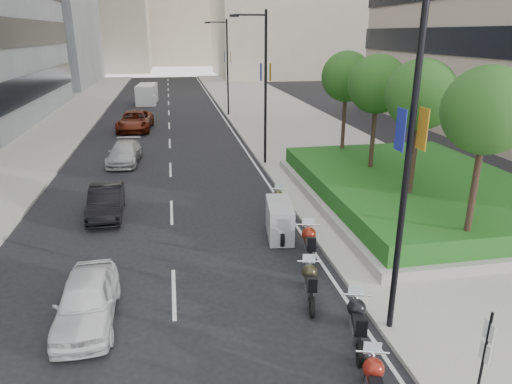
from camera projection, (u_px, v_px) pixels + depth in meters
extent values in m
plane|color=black|center=(240.00, 376.00, 10.89)|extent=(160.00, 160.00, 0.00)
cube|color=#9E9B93|center=(290.00, 125.00, 40.26)|extent=(10.00, 100.00, 0.15)
cube|color=#9E9B93|center=(37.00, 134.00, 36.65)|extent=(8.00, 100.00, 0.15)
cube|color=silver|center=(230.00, 128.00, 39.37)|extent=(0.12, 100.00, 0.01)
cube|color=silver|center=(169.00, 130.00, 38.48)|extent=(0.12, 100.00, 0.01)
cube|color=#9F9A94|center=(415.00, 197.00, 21.78)|extent=(10.00, 14.00, 0.40)
cube|color=#184A15|center=(417.00, 185.00, 21.58)|extent=(9.40, 13.40, 0.80)
cylinder|color=#332319|center=(473.00, 197.00, 15.23)|extent=(0.22, 0.22, 4.00)
sphere|color=#254616|center=(487.00, 110.00, 14.27)|extent=(2.80, 2.80, 2.80)
cylinder|color=#332319|center=(413.00, 165.00, 18.94)|extent=(0.22, 0.22, 4.00)
sphere|color=#254616|center=(421.00, 94.00, 17.98)|extent=(2.80, 2.80, 2.80)
cylinder|color=#332319|center=(372.00, 144.00, 22.65)|extent=(0.22, 0.22, 4.00)
sphere|color=#254616|center=(377.00, 84.00, 21.70)|extent=(2.80, 2.80, 2.80)
cylinder|color=#332319|center=(343.00, 128.00, 26.37)|extent=(0.22, 0.22, 4.00)
sphere|color=#254616|center=(347.00, 77.00, 25.41)|extent=(2.80, 2.80, 2.80)
cylinder|color=black|center=(406.00, 174.00, 11.08)|extent=(0.16, 0.16, 9.00)
cube|color=#C58617|center=(422.00, 129.00, 10.76)|extent=(0.02, 0.45, 1.00)
cube|color=navy|center=(400.00, 130.00, 10.66)|extent=(0.02, 0.45, 1.00)
cylinder|color=black|center=(266.00, 91.00, 26.86)|extent=(0.16, 0.16, 9.00)
cylinder|color=black|center=(250.00, 15.00, 25.32)|extent=(1.80, 0.10, 0.10)
cube|color=black|center=(234.00, 16.00, 25.18)|extent=(0.50, 0.22, 0.14)
cube|color=#C58617|center=(270.00, 72.00, 26.54)|extent=(0.02, 0.45, 1.00)
cube|color=navy|center=(261.00, 72.00, 26.45)|extent=(0.02, 0.45, 1.00)
cylinder|color=black|center=(228.00, 69.00, 43.57)|extent=(0.16, 0.16, 9.00)
cylinder|color=black|center=(217.00, 22.00, 42.03)|extent=(1.80, 0.10, 0.10)
cube|color=black|center=(207.00, 23.00, 41.89)|extent=(0.50, 0.22, 0.14)
cube|color=#C58617|center=(230.00, 57.00, 43.25)|extent=(0.02, 0.45, 1.00)
cube|color=navy|center=(224.00, 57.00, 43.16)|extent=(0.02, 0.45, 1.00)
cylinder|color=black|center=(482.00, 364.00, 9.45)|extent=(0.06, 0.06, 2.50)
cube|color=silver|center=(489.00, 332.00, 9.18)|extent=(0.02, 0.32, 0.42)
cube|color=silver|center=(485.00, 352.00, 9.35)|extent=(0.02, 0.32, 0.42)
cylinder|color=black|center=(368.00, 372.00, 10.56)|extent=(0.28, 0.62, 0.61)
sphere|color=maroon|center=(373.00, 369.00, 9.90)|extent=(0.47, 0.47, 0.47)
cylinder|color=silver|center=(373.00, 352.00, 10.08)|extent=(0.72, 0.25, 0.05)
cylinder|color=black|center=(360.00, 354.00, 11.14)|extent=(0.30, 0.65, 0.64)
cylinder|color=black|center=(353.00, 315.00, 12.70)|extent=(0.30, 0.65, 0.64)
cube|color=silver|center=(357.00, 329.00, 11.81)|extent=(0.54, 0.93, 0.44)
sphere|color=black|center=(357.00, 308.00, 12.00)|extent=(0.50, 0.50, 0.50)
cube|color=black|center=(359.00, 325.00, 11.41)|extent=(0.50, 0.83, 0.17)
cylinder|color=silver|center=(356.00, 295.00, 12.19)|extent=(0.75, 0.26, 0.05)
cylinder|color=black|center=(312.00, 307.00, 13.09)|extent=(0.24, 0.62, 0.61)
cylinder|color=black|center=(307.00, 279.00, 14.58)|extent=(0.24, 0.62, 0.61)
cube|color=silver|center=(310.00, 288.00, 13.73)|extent=(0.46, 0.88, 0.41)
sphere|color=#292716|center=(310.00, 272.00, 13.92)|extent=(0.47, 0.47, 0.47)
cube|color=black|center=(311.00, 284.00, 13.35)|extent=(0.42, 0.78, 0.16)
cylinder|color=silver|center=(309.00, 261.00, 14.10)|extent=(0.72, 0.20, 0.05)
cylinder|color=black|center=(311.00, 265.00, 15.39)|extent=(0.27, 0.69, 0.68)
cylinder|color=black|center=(307.00, 242.00, 17.04)|extent=(0.27, 0.69, 0.68)
cube|color=silver|center=(309.00, 249.00, 16.10)|extent=(0.51, 0.98, 0.46)
sphere|color=maroon|center=(309.00, 234.00, 16.30)|extent=(0.52, 0.52, 0.52)
cube|color=black|center=(310.00, 244.00, 15.67)|extent=(0.47, 0.87, 0.17)
cylinder|color=silver|center=(308.00, 225.00, 16.50)|extent=(0.80, 0.22, 0.05)
cylinder|color=black|center=(282.00, 237.00, 17.45)|extent=(0.22, 0.70, 0.69)
cylinder|color=black|center=(277.00, 220.00, 19.12)|extent=(0.22, 0.70, 0.69)
cube|color=gray|center=(279.00, 219.00, 18.16)|extent=(1.24, 2.43, 1.38)
cylinder|color=black|center=(274.00, 215.00, 19.71)|extent=(0.33, 0.60, 0.60)
cylinder|color=black|center=(279.00, 203.00, 21.15)|extent=(0.33, 0.60, 0.60)
cube|color=silver|center=(277.00, 206.00, 20.33)|extent=(0.58, 0.88, 0.41)
sphere|color=#2B2B18|center=(278.00, 195.00, 20.50)|extent=(0.47, 0.47, 0.47)
cube|color=black|center=(276.00, 201.00, 19.96)|extent=(0.53, 0.78, 0.16)
cylinder|color=silver|center=(279.00, 189.00, 20.68)|extent=(0.69, 0.32, 0.05)
imported|color=white|center=(87.00, 300.00, 12.76)|extent=(1.65, 3.94, 1.33)
imported|color=black|center=(106.00, 202.00, 20.27)|extent=(1.52, 4.03, 1.31)
imported|color=#ADADAF|center=(125.00, 153.00, 28.55)|extent=(2.14, 4.57, 1.29)
imported|color=#5E1A0B|center=(135.00, 121.00, 38.17)|extent=(2.99, 5.85, 1.58)
cube|color=white|center=(147.00, 94.00, 52.70)|extent=(2.38, 5.29, 2.16)
cube|color=white|center=(147.00, 101.00, 51.05)|extent=(2.05, 1.39, 1.13)
cylinder|color=black|center=(139.00, 103.00, 51.07)|extent=(0.26, 0.72, 0.72)
cylinder|color=black|center=(154.00, 102.00, 51.36)|extent=(0.26, 0.72, 0.72)
cylinder|color=black|center=(141.00, 99.00, 54.32)|extent=(0.26, 0.72, 0.72)
cylinder|color=black|center=(155.00, 98.00, 54.60)|extent=(0.26, 0.72, 0.72)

